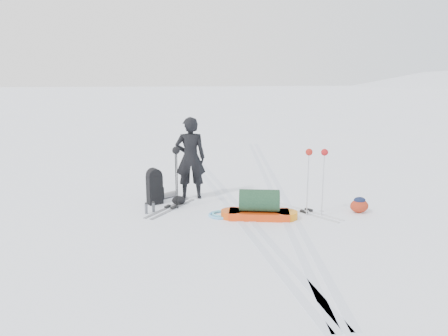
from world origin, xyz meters
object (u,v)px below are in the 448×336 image
(expedition_rucksack, at_px, (156,187))
(skier, at_px, (190,158))
(ski_poles_black, at_px, (176,158))
(pulk_sled, at_px, (259,207))

(expedition_rucksack, bearing_deg, skier, -1.91)
(skier, relative_size, expedition_rucksack, 2.35)
(skier, bearing_deg, ski_poles_black, 67.77)
(skier, distance_m, pulk_sled, 2.30)
(ski_poles_black, bearing_deg, skier, 82.33)
(ski_poles_black, bearing_deg, expedition_rucksack, 152.01)
(pulk_sled, distance_m, ski_poles_black, 2.13)
(expedition_rucksack, bearing_deg, pulk_sled, -56.92)
(pulk_sled, bearing_deg, expedition_rucksack, 158.67)
(skier, bearing_deg, expedition_rucksack, 23.98)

